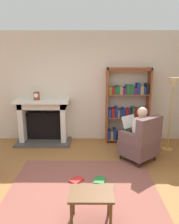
{
  "coord_description": "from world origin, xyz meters",
  "views": [
    {
      "loc": [
        0.12,
        -2.96,
        2.1
      ],
      "look_at": [
        0.1,
        1.2,
        1.05
      ],
      "focal_mm": 35.31,
      "sensor_mm": 36.0,
      "label": 1
    }
  ],
  "objects": [
    {
      "name": "seated_reader",
      "position": [
        1.08,
        1.32,
        0.62
      ],
      "size": [
        0.57,
        0.59,
        1.14
      ],
      "rotation": [
        0.0,
        0.0,
        3.82
      ],
      "color": "silver",
      "rests_on": "ground"
    },
    {
      "name": "back_wall",
      "position": [
        0.0,
        2.55,
        1.35
      ],
      "size": [
        5.6,
        0.1,
        2.7
      ],
      "primitive_type": "cube",
      "color": "beige",
      "rests_on": "ground"
    },
    {
      "name": "side_table",
      "position": [
        0.13,
        -0.54,
        0.38
      ],
      "size": [
        0.56,
        0.39,
        0.45
      ],
      "color": "brown",
      "rests_on": "ground"
    },
    {
      "name": "area_rug",
      "position": [
        0.0,
        0.3,
        0.01
      ],
      "size": [
        2.4,
        1.8,
        0.01
      ],
      "primitive_type": "cube",
      "color": "brown",
      "rests_on": "ground"
    },
    {
      "name": "floor_lamp",
      "position": [
        1.9,
        1.78,
        1.42
      ],
      "size": [
        0.32,
        0.32,
        1.67
      ],
      "color": "#B7933F",
      "rests_on": "ground"
    },
    {
      "name": "ground",
      "position": [
        0.0,
        0.0,
        0.0
      ],
      "size": [
        14.0,
        14.0,
        0.0
      ],
      "primitive_type": "plane",
      "color": "#966031"
    },
    {
      "name": "bookshelf",
      "position": [
        1.04,
        2.33,
        0.86
      ],
      "size": [
        1.06,
        0.32,
        1.85
      ],
      "color": "brown",
      "rests_on": "ground"
    },
    {
      "name": "mantel_clock",
      "position": [
        -1.16,
        2.2,
        1.19
      ],
      "size": [
        0.14,
        0.14,
        0.19
      ],
      "color": "brown",
      "rests_on": "fireplace"
    },
    {
      "name": "fireplace",
      "position": [
        -1.05,
        2.3,
        0.58
      ],
      "size": [
        1.34,
        0.64,
        1.1
      ],
      "color": "#4C4742",
      "rests_on": "ground"
    },
    {
      "name": "armchair_reading",
      "position": [
        1.15,
        1.22,
        0.42
      ],
      "size": [
        0.89,
        0.88,
        0.97
      ],
      "rotation": [
        0.0,
        0.0,
        3.82
      ],
      "color": "#331E14",
      "rests_on": "ground"
    },
    {
      "name": "scattered_books",
      "position": [
        0.16,
        0.38,
        0.03
      ],
      "size": [
        0.75,
        0.45,
        0.03
      ],
      "color": "red",
      "rests_on": "area_rug"
    }
  ]
}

